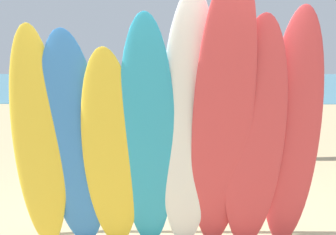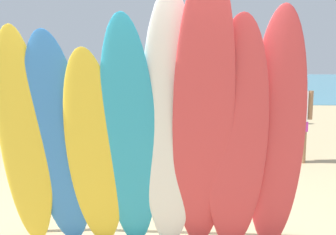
# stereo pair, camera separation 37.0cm
# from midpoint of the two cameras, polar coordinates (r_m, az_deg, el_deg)

# --- Properties ---
(ground) EXTENTS (60.00, 60.00, 0.00)m
(ground) POSITION_cam_midpoint_polar(r_m,az_deg,el_deg) (18.02, -0.11, 2.36)
(ground) COLOR tan
(ocean_water) EXTENTS (60.00, 40.00, 0.02)m
(ocean_water) POSITION_cam_midpoint_polar(r_m,az_deg,el_deg) (36.83, 0.32, 5.39)
(ocean_water) COLOR teal
(ocean_water) RESTS_ON ground
(surfboard_rack) EXTENTS (2.75, 0.07, 0.64)m
(surfboard_rack) POSITION_cam_midpoint_polar(r_m,az_deg,el_deg) (4.15, -2.99, -10.72)
(surfboard_rack) COLOR brown
(surfboard_rack) RESTS_ON ground
(surfboard_yellow_0) EXTENTS (0.52, 0.63, 2.17)m
(surfboard_yellow_0) POSITION_cam_midpoint_polar(r_m,az_deg,el_deg) (3.80, -21.09, -3.90)
(surfboard_yellow_0) COLOR yellow
(surfboard_yellow_0) RESTS_ON ground
(surfboard_blue_1) EXTENTS (0.59, 0.65, 2.13)m
(surfboard_blue_1) POSITION_cam_midpoint_polar(r_m,az_deg,el_deg) (3.72, -16.40, -4.27)
(surfboard_blue_1) COLOR #337AD1
(surfboard_blue_1) RESTS_ON ground
(surfboard_yellow_2) EXTENTS (0.52, 0.67, 1.98)m
(surfboard_yellow_2) POSITION_cam_midpoint_polar(r_m,az_deg,el_deg) (3.62, -11.31, -5.66)
(surfboard_yellow_2) COLOR yellow
(surfboard_yellow_2) RESTS_ON ground
(surfboard_teal_3) EXTENTS (0.51, 0.77, 2.25)m
(surfboard_teal_3) POSITION_cam_midpoint_polar(r_m,az_deg,el_deg) (3.50, -6.08, -3.78)
(surfboard_teal_3) COLOR #289EC6
(surfboard_teal_3) RESTS_ON ground
(surfboard_white_4) EXTENTS (0.55, 0.76, 2.44)m
(surfboard_white_4) POSITION_cam_midpoint_polar(r_m,az_deg,el_deg) (3.45, -0.09, -2.29)
(surfboard_white_4) COLOR white
(surfboard_white_4) RESTS_ON ground
(surfboard_red_5) EXTENTS (0.58, 0.97, 2.60)m
(surfboard_red_5) POSITION_cam_midpoint_polar(r_m,az_deg,el_deg) (3.38, 4.87, -1.17)
(surfboard_red_5) COLOR #D13D42
(surfboard_red_5) RESTS_ON ground
(surfboard_red_6) EXTENTS (0.55, 0.66, 2.24)m
(surfboard_red_6) POSITION_cam_midpoint_polar(r_m,az_deg,el_deg) (3.53, 9.61, -3.79)
(surfboard_red_6) COLOR #D13D42
(surfboard_red_6) RESTS_ON ground
(surfboard_red_7) EXTENTS (0.55, 0.68, 2.32)m
(surfboard_red_7) POSITION_cam_midpoint_polar(r_m,az_deg,el_deg) (3.67, 15.01, -2.88)
(surfboard_red_7) COLOR #D13D42
(surfboard_red_7) RESTS_ON ground
(beachgoer_strolling) EXTENTS (0.41, 0.60, 1.59)m
(beachgoer_strolling) POSITION_cam_midpoint_polar(r_m,az_deg,el_deg) (8.92, -0.87, 2.26)
(beachgoer_strolling) COLOR #9E704C
(beachgoer_strolling) RESTS_ON ground
(beachgoer_by_water) EXTENTS (0.55, 0.43, 1.72)m
(beachgoer_by_water) POSITION_cam_midpoint_polar(r_m,az_deg,el_deg) (12.05, 2.41, 4.15)
(beachgoer_by_water) COLOR brown
(beachgoer_by_water) RESTS_ON ground
(beachgoer_near_rack) EXTENTS (0.58, 0.25, 1.54)m
(beachgoer_near_rack) POSITION_cam_midpoint_polar(r_m,az_deg,el_deg) (7.48, 16.21, 0.53)
(beachgoer_near_rack) COLOR #9E704C
(beachgoer_near_rack) RESTS_ON ground
(beachgoer_midbeach) EXTENTS (0.59, 0.25, 1.57)m
(beachgoer_midbeach) POSITION_cam_midpoint_polar(r_m,az_deg,el_deg) (11.74, 10.58, 3.49)
(beachgoer_midbeach) COLOR brown
(beachgoer_midbeach) RESTS_ON ground
(beachgoer_photographing) EXTENTS (0.56, 0.24, 1.48)m
(beachgoer_photographing) POSITION_cam_midpoint_polar(r_m,az_deg,el_deg) (10.20, -13.37, 2.44)
(beachgoer_photographing) COLOR brown
(beachgoer_photographing) RESTS_ON ground
(distant_boat) EXTENTS (3.85, 1.67, 0.30)m
(distant_boat) POSITION_cam_midpoint_polar(r_m,az_deg,el_deg) (23.69, -11.54, 3.94)
(distant_boat) COLOR #4C515B
(distant_boat) RESTS_ON ground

